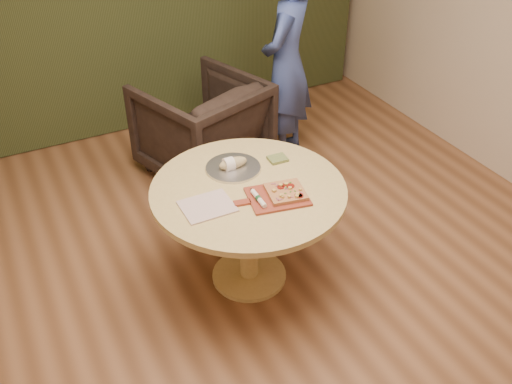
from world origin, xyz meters
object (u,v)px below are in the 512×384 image
object	(u,v)px
pedestal_table	(249,206)
bread_roll	(232,163)
cutlery_roll	(259,198)
armchair	(202,123)
flatbread_pizza	(286,192)
serving_tray	(233,168)
person_standing	(286,64)
pizza_paddle	(276,197)

from	to	relation	value
pedestal_table	bread_roll	distance (m)	0.30
cutlery_roll	armchair	size ratio (longest dim) A/B	0.22
flatbread_pizza	cutlery_roll	size ratio (longest dim) A/B	1.30
flatbread_pizza	cutlery_roll	distance (m)	0.18
pedestal_table	serving_tray	world-z (taller)	serving_tray
cutlery_roll	person_standing	xyz separation A→B (m)	(1.03, 1.48, 0.10)
pedestal_table	pizza_paddle	distance (m)	0.25
pizza_paddle	bread_roll	size ratio (longest dim) A/B	2.42
pedestal_table	serving_tray	xyz separation A→B (m)	(0.01, 0.24, 0.15)
armchair	person_standing	world-z (taller)	person_standing
armchair	serving_tray	bearing A→B (deg)	58.88
bread_roll	person_standing	bearing A→B (deg)	46.66
serving_tray	flatbread_pizza	bearing A→B (deg)	-69.34
flatbread_pizza	cutlery_roll	world-z (taller)	flatbread_pizza
cutlery_roll	person_standing	size ratio (longest dim) A/B	0.11
person_standing	bread_roll	bearing A→B (deg)	5.04
pedestal_table	armchair	size ratio (longest dim) A/B	1.32
pizza_paddle	cutlery_roll	size ratio (longest dim) A/B	2.36
flatbread_pizza	bread_roll	bearing A→B (deg)	111.72
cutlery_roll	serving_tray	size ratio (longest dim) A/B	0.56
pedestal_table	pizza_paddle	world-z (taller)	pizza_paddle
pizza_paddle	cutlery_roll	world-z (taller)	cutlery_roll
cutlery_roll	pizza_paddle	bearing A→B (deg)	-0.51
serving_tray	person_standing	xyz separation A→B (m)	(1.01, 1.08, 0.12)
bread_roll	person_standing	world-z (taller)	person_standing
pedestal_table	cutlery_roll	bearing A→B (deg)	-95.40
pedestal_table	person_standing	size ratio (longest dim) A/B	0.70
serving_tray	armchair	distance (m)	1.23
flatbread_pizza	person_standing	xyz separation A→B (m)	(0.85, 1.49, 0.10)
armchair	cutlery_roll	bearing A→B (deg)	61.12
serving_tray	armchair	world-z (taller)	armchair
armchair	person_standing	bearing A→B (deg)	154.34
flatbread_pizza	cutlery_roll	xyz separation A→B (m)	(-0.18, 0.01, 0.00)
armchair	flatbread_pizza	bearing A→B (deg)	67.64
pizza_paddle	serving_tray	bearing A→B (deg)	113.38
pedestal_table	person_standing	bearing A→B (deg)	52.28
flatbread_pizza	armchair	bearing A→B (deg)	86.44
pizza_paddle	flatbread_pizza	size ratio (longest dim) A/B	1.82
pizza_paddle	cutlery_roll	distance (m)	0.12
pedestal_table	flatbread_pizza	xyz separation A→B (m)	(0.16, -0.18, 0.17)
flatbread_pizza	bread_roll	size ratio (longest dim) A/B	1.33
serving_tray	cutlery_roll	bearing A→B (deg)	-93.43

